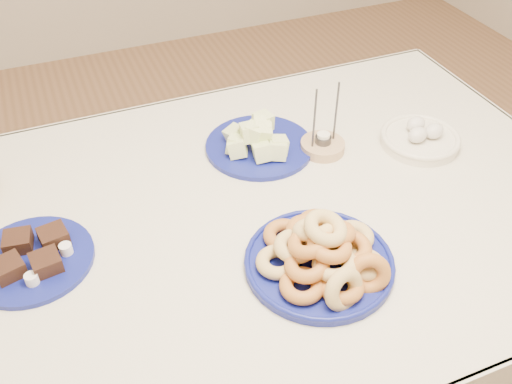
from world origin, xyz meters
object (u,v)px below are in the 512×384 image
dining_table (248,244)px  egg_bowl (420,138)px  brownie_plate (32,257)px  donut_platter (322,255)px  melon_plate (258,142)px  candle_holder (323,145)px

dining_table → egg_bowl: egg_bowl is taller
brownie_plate → donut_platter: bearing=-23.8°
melon_plate → donut_platter: bearing=-94.7°
donut_platter → candle_holder: 0.42m
egg_bowl → candle_holder: bearing=163.5°
dining_table → egg_bowl: (0.53, 0.07, 0.13)m
melon_plate → brownie_plate: 0.62m
brownie_plate → candle_holder: bearing=9.4°
donut_platter → brownie_plate: size_ratio=1.28×
dining_table → brownie_plate: brownie_plate is taller
dining_table → candle_holder: 0.33m
melon_plate → candle_holder: size_ratio=1.95×
dining_table → melon_plate: 0.28m
dining_table → brownie_plate: 0.50m
donut_platter → candle_holder: candle_holder is taller
melon_plate → candle_holder: bearing=-21.8°
dining_table → egg_bowl: size_ratio=6.91×
donut_platter → melon_plate: 0.44m
donut_platter → egg_bowl: bearing=33.4°
dining_table → egg_bowl: 0.55m
brownie_plate → melon_plate: bearing=17.5°
dining_table → candle_holder: candle_holder is taller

